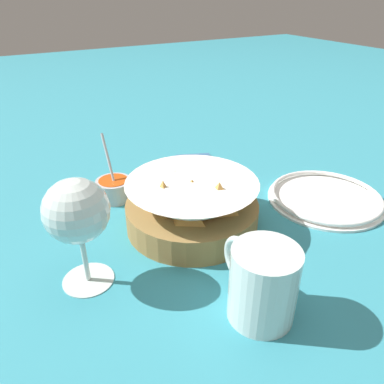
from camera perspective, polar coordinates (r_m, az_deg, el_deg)
ground_plane at (r=0.60m, az=-0.28°, el=-7.28°), size 4.00×4.00×0.00m
food_basket at (r=0.62m, az=-0.12°, el=-2.16°), size 0.22×0.22×0.09m
sauce_cup at (r=0.72m, az=-11.78°, el=0.59°), size 0.07×0.07×0.12m
wine_glass at (r=0.49m, az=-17.14°, el=-3.23°), size 0.08×0.08×0.16m
beer_mug at (r=0.47m, az=10.65°, el=-13.84°), size 0.12×0.08×0.10m
side_plate at (r=0.75m, az=19.67°, el=-0.73°), size 0.21×0.21×0.01m
napkin at (r=0.83m, az=0.70°, el=4.03°), size 0.15×0.12×0.01m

